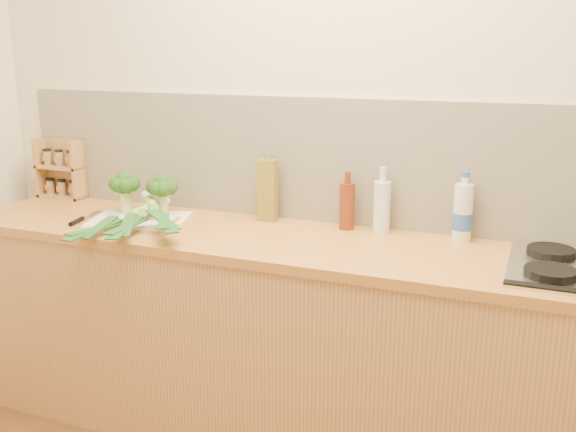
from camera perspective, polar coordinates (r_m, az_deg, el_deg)
name	(u,v)px	position (r m, az deg, el deg)	size (l,w,h in m)	color
room_shell	(338,162)	(2.75, 4.48, 4.80)	(3.50, 3.50, 3.50)	beige
counter	(313,345)	(2.71, 2.27, -11.36)	(3.20, 0.62, 0.90)	tan
chopping_board	(139,220)	(2.90, -13.07, -0.34)	(0.41, 0.30, 0.01)	white
broccoli_left	(125,185)	(2.99, -14.32, 2.72)	(0.14, 0.14, 0.19)	#AEBF6F
broccoli_right	(162,187)	(2.94, -11.11, 2.53)	(0.14, 0.14, 0.18)	#AEBF6F
leek_front	(133,214)	(2.89, -13.63, 0.15)	(0.10, 0.71, 0.04)	white
leek_mid	(142,213)	(2.83, -12.83, 0.28)	(0.25, 0.64, 0.04)	white
leek_back	(154,208)	(2.83, -11.80, 0.72)	(0.50, 0.54, 0.04)	white
chefs_knife	(80,220)	(2.97, -17.97, -0.32)	(0.08, 0.27, 0.02)	silver
spice_rack	(62,172)	(3.46, -19.42, 3.69)	(0.25, 0.10, 0.30)	#B27B4C
oil_tin	(268,190)	(2.81, -1.82, 2.33)	(0.08, 0.05, 0.30)	olive
glass_bottle	(382,206)	(2.66, 8.34, 0.91)	(0.07, 0.07, 0.27)	silver
amber_bottle	(347,205)	(2.70, 5.27, 0.98)	(0.06, 0.06, 0.25)	#622612
water_bottle	(463,214)	(2.61, 15.27, 0.16)	(0.08, 0.08, 0.26)	silver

